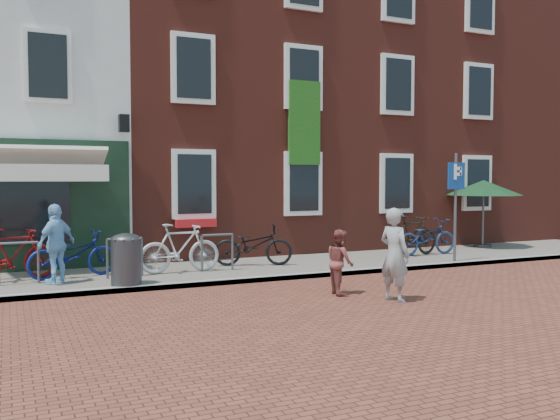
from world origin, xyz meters
name	(u,v)px	position (x,y,z in m)	size (l,w,h in m)	color
ground	(213,286)	(0.00, 0.00, 0.00)	(80.00, 80.00, 0.00)	brown
sidewalk	(234,270)	(1.00, 1.50, 0.05)	(24.00, 3.00, 0.10)	slate
building_brick_mid	(203,88)	(2.00, 7.00, 5.00)	(6.00, 8.00, 10.00)	maroon
building_brick_right	(365,98)	(8.00, 7.00, 5.00)	(6.00, 8.00, 10.00)	maroon
filler_right	(501,120)	(14.50, 7.00, 4.50)	(7.00, 8.00, 9.00)	maroon
litter_bin	(126,256)	(-1.63, 0.30, 0.65)	(0.58, 0.58, 1.06)	#3B3B3E
parking_sign	(456,192)	(6.31, 0.24, 1.81)	(0.50, 0.08, 2.65)	#4C4C4F
parasol	(484,185)	(9.18, 2.33, 1.95)	(2.22, 2.22, 2.09)	#4C4C4F
woman	(395,254)	(2.43, -2.68, 0.81)	(0.59, 0.39, 1.63)	gray
boy	(340,262)	(1.88, -1.75, 0.60)	(0.58, 0.45, 1.20)	brown
cafe_person	(56,244)	(-2.83, 1.00, 0.87)	(0.91, 0.38, 1.55)	#7FB8E2
bicycle_1	(13,254)	(-3.60, 1.65, 0.63)	(0.50, 1.77, 1.07)	#630C0C
bicycle_2	(73,254)	(-2.48, 1.60, 0.58)	(0.64, 1.83, 0.96)	navy
bicycle_3	(180,248)	(-0.30, 1.33, 0.63)	(0.50, 1.77, 1.07)	#AEAFB1
bicycle_4	(253,245)	(1.53, 1.65, 0.58)	(0.64, 1.83, 0.96)	black
bicycle_5	(412,236)	(6.00, 1.54, 0.63)	(0.50, 1.77, 1.07)	black
bicycle_6	(427,237)	(6.45, 1.50, 0.58)	(0.64, 1.83, 0.96)	navy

